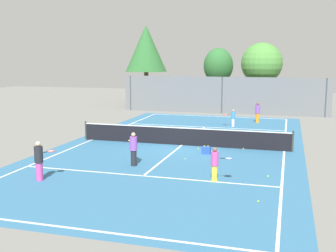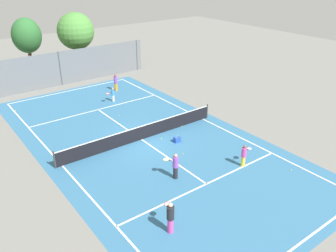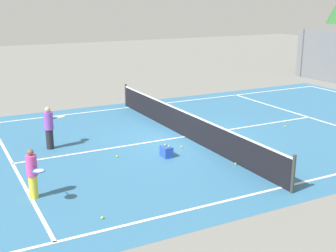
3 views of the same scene
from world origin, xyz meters
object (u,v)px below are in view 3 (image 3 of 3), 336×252
ball_crate (166,152)px  tennis_ball_3 (289,89)px  player_1 (32,173)px  tennis_ball_1 (182,147)px  tennis_ball_5 (236,164)px  tennis_ball_0 (285,127)px  tennis_ball_2 (117,156)px  tennis_ball_6 (102,218)px  player_2 (49,127)px

ball_crate → tennis_ball_3: bearing=121.0°
player_1 → tennis_ball_1: bearing=108.5°
player_1 → tennis_ball_5: bearing=86.0°
tennis_ball_0 → tennis_ball_2: (0.21, -7.52, 0.00)m
ball_crate → tennis_ball_6: 4.72m
tennis_ball_1 → tennis_ball_6: bearing=-48.6°
player_1 → tennis_ball_2: 3.76m
player_2 → ball_crate: size_ratio=3.43×
player_2 → tennis_ball_1: size_ratio=23.07×
player_1 → tennis_ball_6: player_1 is taller
tennis_ball_1 → player_1: bearing=-71.5°
player_1 → tennis_ball_1: (-1.86, 5.55, -0.68)m
player_2 → tennis_ball_2: player_2 is taller
player_2 → tennis_ball_3: (-4.40, 15.04, -0.75)m
player_1 → tennis_ball_5: size_ratio=20.69×
tennis_ball_5 → tennis_ball_6: bearing=-73.0°
tennis_ball_2 → tennis_ball_5: same height
ball_crate → tennis_ball_3: (-7.08, 11.80, -0.15)m
tennis_ball_1 → tennis_ball_2: 2.42m
tennis_ball_0 → tennis_ball_5: bearing=-59.1°
tennis_ball_2 → tennis_ball_5: size_ratio=1.00×
player_2 → tennis_ball_3: size_ratio=23.07×
tennis_ball_1 → tennis_ball_2: (-0.12, -2.42, 0.00)m
tennis_ball_2 → tennis_ball_3: bearing=115.6°
tennis_ball_1 → ball_crate: bearing=-57.1°
tennis_ball_5 → player_2: bearing=-132.0°
tennis_ball_5 → player_1: bearing=-94.0°
ball_crate → tennis_ball_6: (3.24, -3.43, -0.15)m
tennis_ball_1 → tennis_ball_3: same height
tennis_ball_2 → tennis_ball_6: same height
ball_crate → tennis_ball_1: size_ratio=6.72×
tennis_ball_3 → tennis_ball_6: 18.40m
player_2 → tennis_ball_5: player_2 is taller
player_2 → tennis_ball_3: player_2 is taller
tennis_ball_3 → tennis_ball_6: (10.32, -15.23, 0.00)m
ball_crate → tennis_ball_1: ball_crate is taller
tennis_ball_0 → player_2: bearing=-100.7°
tennis_ball_1 → tennis_ball_3: (-6.48, 10.88, 0.00)m
tennis_ball_1 → tennis_ball_6: size_ratio=1.00×
tennis_ball_0 → tennis_ball_1: size_ratio=1.00×
tennis_ball_0 → tennis_ball_5: size_ratio=1.00×
tennis_ball_0 → tennis_ball_1: (0.34, -5.10, 0.00)m
player_1 → tennis_ball_3: size_ratio=20.69×
tennis_ball_3 → tennis_ball_0: bearing=-43.2°
tennis_ball_6 → player_2: bearing=178.2°
ball_crate → tennis_ball_1: 1.11m
tennis_ball_3 → player_2: bearing=-73.7°
tennis_ball_0 → tennis_ball_5: 5.13m
ball_crate → tennis_ball_6: ball_crate is taller
tennis_ball_0 → tennis_ball_3: 8.44m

